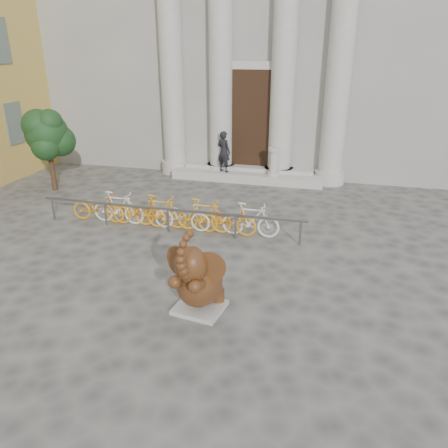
% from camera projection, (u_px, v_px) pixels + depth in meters
% --- Properties ---
extents(ground, '(80.00, 80.00, 0.00)m').
position_uv_depth(ground, '(159.00, 304.00, 9.21)').
color(ground, '#474442').
rests_on(ground, ground).
extents(classical_building, '(22.00, 10.70, 12.00)m').
position_uv_depth(classical_building, '(273.00, 23.00, 20.30)').
color(classical_building, gray).
rests_on(classical_building, ground).
extents(entrance_steps, '(6.00, 1.20, 0.36)m').
position_uv_depth(entrance_steps, '(247.00, 176.00, 17.56)').
color(entrance_steps, '#A8A59E').
rests_on(entrance_steps, ground).
extents(elephant_statue, '(1.27, 1.48, 1.92)m').
position_uv_depth(elephant_statue, '(198.00, 281.00, 8.73)').
color(elephant_statue, '#A8A59E').
rests_on(elephant_statue, ground).
extents(bike_rack, '(8.00, 0.53, 1.00)m').
position_uv_depth(bike_rack, '(171.00, 212.00, 12.82)').
color(bike_rack, slate).
rests_on(bike_rack, ground).
extents(tree, '(1.73, 1.58, 3.00)m').
position_uv_depth(tree, '(47.00, 134.00, 15.60)').
color(tree, '#332114').
rests_on(tree, ground).
extents(pedestrian, '(0.70, 0.60, 1.62)m').
position_uv_depth(pedestrian, '(224.00, 152.00, 17.16)').
color(pedestrian, black).
rests_on(pedestrian, entrance_steps).
extents(balustrade_post, '(0.44, 0.44, 1.07)m').
position_uv_depth(balustrade_post, '(273.00, 163.00, 16.79)').
color(balustrade_post, '#A8A59E').
rests_on(balustrade_post, entrance_steps).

